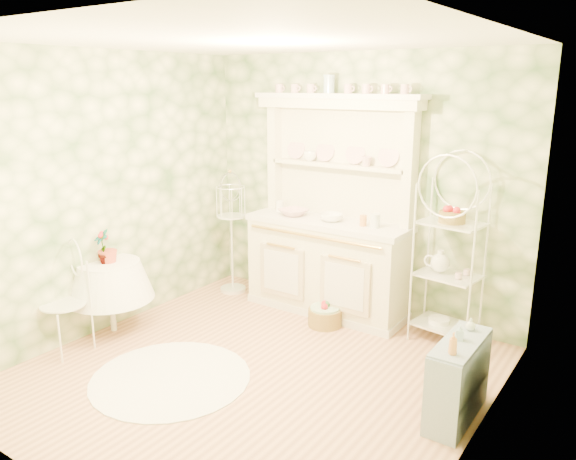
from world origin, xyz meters
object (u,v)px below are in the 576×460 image
Objects in this scene: side_shelf at (458,382)px; cafe_chair at (63,308)px; round_table at (111,298)px; birdcage_stand at (231,229)px; floor_basket at (325,314)px; kitchen_dresser at (328,207)px; bakers_rack at (449,252)px.

cafe_chair is (-3.30, -0.97, 0.12)m from side_shelf.
birdcage_stand reaches higher than round_table.
birdcage_stand is 1.56m from floor_basket.
kitchen_dresser is 1.10m from floor_basket.
cafe_chair reaches higher than round_table.
bakers_rack is 2.57× the size of side_shelf.
side_shelf is at bearing 32.39° from cafe_chair.
floor_basket is (1.41, -0.23, -0.63)m from birdcage_stand.
floor_basket is at bearing -153.47° from bakers_rack.
bakers_rack reaches higher than birdcage_stand.
cafe_chair is 0.55× the size of birdcage_stand.
round_table is 1.77× the size of floor_basket.
birdcage_stand is at bearing 153.04° from side_shelf.
floor_basket is (0.19, -0.35, -1.02)m from kitchen_dresser.
kitchen_dresser is 1.32m from bakers_rack.
kitchen_dresser is 5.93× the size of floor_basket.
cafe_chair is at bearing -171.01° from side_shelf.
cafe_chair is at bearing -132.60° from floor_basket.
bakers_rack is at bearing 18.75° from floor_basket.
side_shelf is 3.26m from birdcage_stand.
cafe_chair is (-1.48, -2.17, -0.73)m from kitchen_dresser.
kitchen_dresser is at bearing -171.28° from bakers_rack.
birdcage_stand is at bearing 98.58° from cafe_chair.
bakers_rack is at bearing 3.27° from birdcage_stand.
round_table is at bearing -142.27° from floor_basket.
kitchen_dresser is at bearing 48.06° from round_table.
kitchen_dresser is at bearing 71.68° from cafe_chair.
round_table is 0.82× the size of cafe_chair.
side_shelf is at bearing -58.84° from bakers_rack.
round_table reaches higher than side_shelf.
round_table is at bearing -179.70° from side_shelf.
kitchen_dresser is 2.34m from side_shelf.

